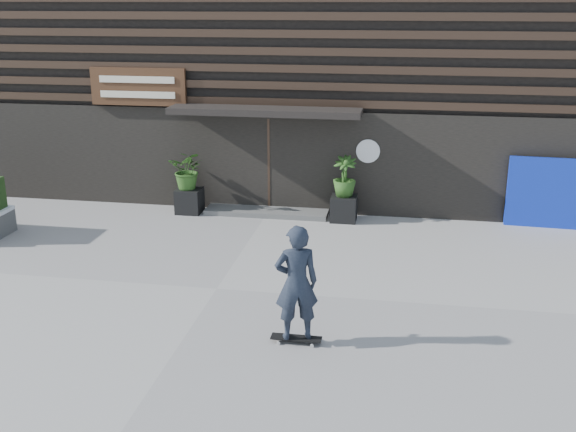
% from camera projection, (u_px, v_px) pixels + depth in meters
% --- Properties ---
extents(ground, '(80.00, 80.00, 0.00)m').
position_uv_depth(ground, '(217.00, 289.00, 12.38)').
color(ground, '#A29F9A').
rests_on(ground, ground).
extents(entrance_step, '(3.00, 0.80, 0.12)m').
position_uv_depth(entrance_step, '(267.00, 211.00, 16.68)').
color(entrance_step, '#535350').
rests_on(entrance_step, ground).
extents(planter_pot_left, '(0.60, 0.60, 0.60)m').
position_uv_depth(planter_pot_left, '(190.00, 201.00, 16.72)').
color(planter_pot_left, black).
rests_on(planter_pot_left, ground).
extents(bamboo_left, '(0.86, 0.75, 0.96)m').
position_uv_depth(bamboo_left, '(188.00, 170.00, 16.49)').
color(bamboo_left, '#2D591E').
rests_on(bamboo_left, planter_pot_left).
extents(planter_pot_right, '(0.60, 0.60, 0.60)m').
position_uv_depth(planter_pot_right, '(344.00, 208.00, 16.11)').
color(planter_pot_right, black).
rests_on(planter_pot_right, ground).
extents(bamboo_right, '(0.54, 0.54, 0.96)m').
position_uv_depth(bamboo_right, '(345.00, 176.00, 15.87)').
color(bamboo_right, '#2D591E').
rests_on(bamboo_right, planter_pot_right).
extents(blue_tarp, '(1.74, 0.22, 1.63)m').
position_uv_depth(blue_tarp, '(546.00, 193.00, 15.50)').
color(blue_tarp, '#0D24AD').
rests_on(blue_tarp, ground).
extents(building, '(18.00, 11.00, 8.00)m').
position_uv_depth(building, '(301.00, 35.00, 20.51)').
color(building, black).
rests_on(building, ground).
extents(skateboarder, '(0.78, 0.61, 1.90)m').
position_uv_depth(skateboarder, '(296.00, 283.00, 10.13)').
color(skateboarder, black).
rests_on(skateboarder, ground).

